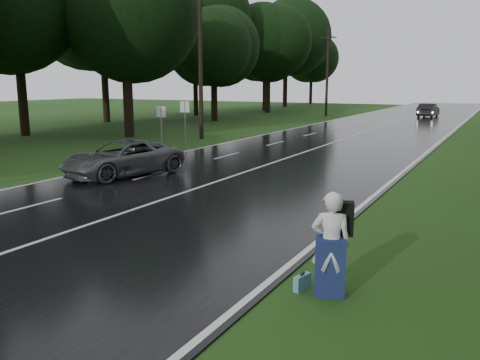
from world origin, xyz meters
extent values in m
plane|color=#1F4414|center=(0.00, 0.00, 0.00)|extent=(160.00, 160.00, 0.00)
cube|color=black|center=(0.00, 20.00, 0.02)|extent=(12.00, 140.00, 0.04)
cube|color=silver|center=(0.00, 20.00, 0.04)|extent=(0.12, 140.00, 0.01)
imported|color=#484B4D|center=(-3.98, 7.33, 0.73)|extent=(3.49, 5.40, 1.38)
imported|color=black|center=(1.79, 49.30, 0.76)|extent=(1.84, 4.49, 1.45)
imported|color=silver|center=(6.96, 0.32, 0.95)|extent=(0.80, 0.65, 1.89)
cube|color=navy|center=(6.96, 0.32, 0.53)|extent=(0.61, 0.50, 1.06)
cube|color=black|center=(7.05, 0.58, 1.36)|extent=(0.48, 0.35, 0.61)
cube|color=teal|center=(6.45, 0.31, 0.14)|extent=(0.21, 0.42, 0.29)
camera|label=1|loc=(9.49, -7.70, 3.73)|focal=37.05mm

